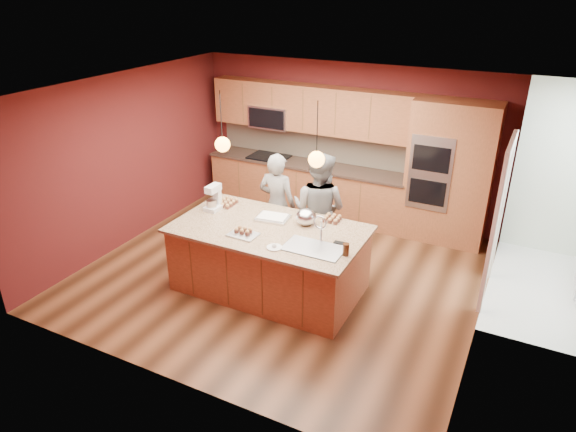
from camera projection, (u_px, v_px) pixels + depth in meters
The scene contains 24 objects.
floor at pixel (282, 273), 7.57m from camera, with size 5.50×5.50×0.00m, color #3E2313.
ceiling at pixel (281, 89), 6.43m from camera, with size 5.50×5.50×0.00m, color white.
wall_back at pixel (347, 141), 9.03m from camera, with size 5.50×5.50×0.00m, color #531818.
wall_front at pixel (164, 274), 4.98m from camera, with size 5.50×5.50×0.00m, color #531818.
wall_left at pixel (128, 159), 8.13m from camera, with size 5.00×5.00×0.00m, color #531818.
wall_right at pixel (494, 229), 5.88m from camera, with size 5.00×5.00×0.00m, color #531818.
cabinet_run at pixel (306, 159), 9.25m from camera, with size 3.74×0.64×2.30m.
oven_column at pixel (449, 173), 8.11m from camera, with size 1.30×0.62×2.30m.
doorway_trim at pixel (497, 225), 6.66m from camera, with size 0.08×1.11×2.20m, color white, non-canonical shape.
pendant_left at pixel (223, 144), 6.65m from camera, with size 0.20×0.20×0.80m.
pendant_right at pixel (316, 159), 6.10m from camera, with size 0.20×0.20×0.80m.
island at pixel (270, 258), 7.01m from camera, with size 2.56×1.43×1.32m.
person_left at pixel (277, 205), 7.81m from camera, with size 0.60×0.39×1.64m, color black.
person_right at pixel (319, 210), 7.51m from camera, with size 0.85×0.66×1.75m, color gray.
stand_mixer at pixel (214, 199), 7.30m from camera, with size 0.20×0.27×0.37m.
sheet_cake at pixel (273, 218), 7.06m from camera, with size 0.48×0.38×0.05m.
cooling_rack at pixel (243, 235), 6.62m from camera, with size 0.37×0.27×0.02m, color #B0B2B8.
mixing_bowl at pixel (306, 217), 6.87m from camera, with size 0.27×0.27×0.23m, color silver.
plate at pixel (274, 247), 6.31m from camera, with size 0.19×0.19×0.01m, color silver.
tumbler at pixel (346, 249), 6.12m from camera, with size 0.08×0.08×0.15m, color #3D200F.
phone at pixel (340, 243), 6.42m from camera, with size 0.14×0.08×0.01m, color black.
cupcakes_left at pixel (227, 202), 7.50m from camera, with size 0.25×0.33×0.07m, color #B0814E, non-canonical shape.
cupcakes_rack at pixel (243, 230), 6.64m from camera, with size 0.23×0.15×0.07m, color #B0814E, non-canonical shape.
cupcakes_right at pixel (332, 218), 7.01m from camera, with size 0.24×0.24×0.07m, color #B0814E, non-canonical shape.
Camera 1 is at (3.00, -5.77, 3.96)m, focal length 32.00 mm.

